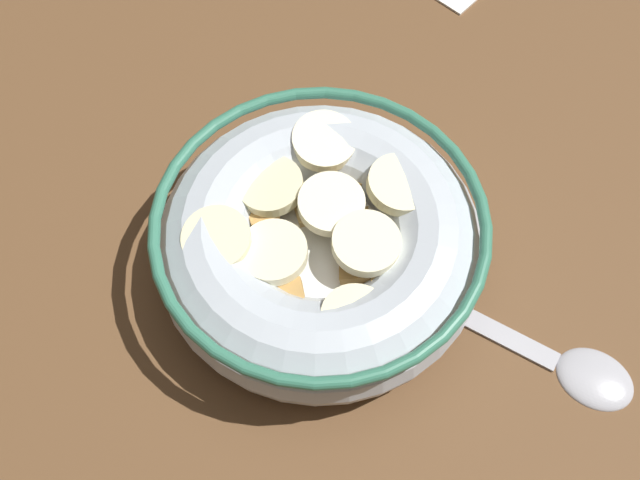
{
  "coord_description": "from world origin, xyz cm",
  "views": [
    {
      "loc": [
        -7.49,
        16.52,
        36.44
      ],
      "look_at": [
        0.0,
        0.0,
        3.0
      ],
      "focal_mm": 44.16,
      "sensor_mm": 36.0,
      "label": 1
    }
  ],
  "objects": [
    {
      "name": "spoon",
      "position": [
        -12.15,
        -0.04,
        0.33
      ],
      "size": [
        15.4,
        3.52,
        0.8
      ],
      "color": "#A5A5AD",
      "rests_on": "ground_plane"
    },
    {
      "name": "ground_plane",
      "position": [
        0.0,
        0.0,
        -1.0
      ],
      "size": [
        132.4,
        132.4,
        2.0
      ],
      "primitive_type": "cube",
      "color": "brown"
    },
    {
      "name": "cereal_bowl",
      "position": [
        0.0,
        -0.02,
        2.7
      ],
      "size": [
        16.08,
        16.08,
        5.13
      ],
      "color": "#B2BCC6",
      "rests_on": "ground_plane"
    }
  ]
}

